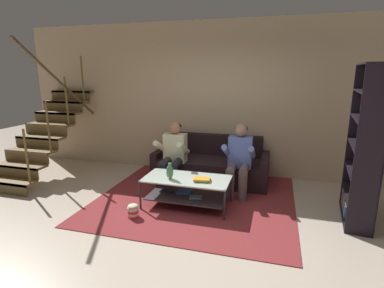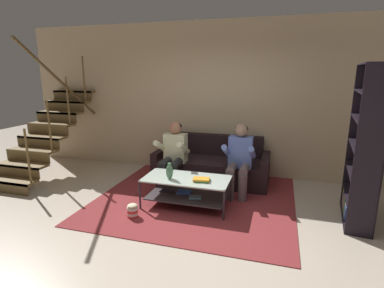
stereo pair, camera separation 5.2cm
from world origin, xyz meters
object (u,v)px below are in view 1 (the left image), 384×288
at_px(popcorn_tub, 133,211).
at_px(person_seated_right, 239,157).
at_px(couch, 211,166).
at_px(vase, 170,172).
at_px(bookshelf, 366,158).
at_px(coffee_table, 187,187).
at_px(book_stack, 202,180).
at_px(person_seated_left, 173,152).

bearing_deg(popcorn_tub, person_seated_right, 44.28).
bearing_deg(couch, popcorn_tub, -112.22).
height_order(vase, bookshelf, bookshelf).
relative_size(coffee_table, bookshelf, 0.61).
bearing_deg(bookshelf, coffee_table, -173.23).
distance_m(couch, book_stack, 1.28).
xyz_separation_m(person_seated_right, vase, (-0.90, -0.79, -0.07)).
xyz_separation_m(bookshelf, popcorn_tub, (-2.99, -0.85, -0.76)).
distance_m(book_stack, bookshelf, 2.20).
xyz_separation_m(vase, book_stack, (0.47, 0.04, -0.09)).
height_order(couch, book_stack, couch).
bearing_deg(person_seated_left, couch, 41.97).
xyz_separation_m(couch, person_seated_left, (-0.57, -0.51, 0.35)).
relative_size(coffee_table, vase, 5.23).
bearing_deg(coffee_table, person_seated_right, 45.23).
xyz_separation_m(couch, popcorn_tub, (-0.72, -1.76, -0.18)).
distance_m(person_seated_left, coffee_table, 0.88).
distance_m(coffee_table, book_stack, 0.31).
xyz_separation_m(coffee_table, book_stack, (0.25, -0.06, 0.17)).
bearing_deg(vase, person_seated_right, 41.29).
xyz_separation_m(coffee_table, popcorn_tub, (-0.60, -0.57, -0.19)).
distance_m(vase, book_stack, 0.48).
relative_size(person_seated_right, vase, 4.77).
xyz_separation_m(book_stack, bookshelf, (2.14, 0.35, 0.39)).
bearing_deg(person_seated_left, book_stack, -47.00).
distance_m(couch, bookshelf, 2.51).
relative_size(person_seated_left, bookshelf, 0.55).
bearing_deg(person_seated_left, person_seated_right, 0.08).
xyz_separation_m(vase, bookshelf, (2.61, 0.39, 0.30)).
bearing_deg(vase, bookshelf, 8.52).
distance_m(coffee_table, bookshelf, 2.47).
relative_size(vase, book_stack, 0.96).
distance_m(couch, coffee_table, 1.20).
height_order(bookshelf, popcorn_tub, bookshelf).
bearing_deg(bookshelf, person_seated_left, 171.92).
relative_size(couch, book_stack, 8.15).
bearing_deg(coffee_table, bookshelf, 6.77).
height_order(person_seated_right, coffee_table, person_seated_right).
distance_m(person_seated_left, person_seated_right, 1.13).
distance_m(person_seated_left, bookshelf, 2.87).
distance_m(person_seated_right, popcorn_tub, 1.87).
distance_m(coffee_table, vase, 0.36).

